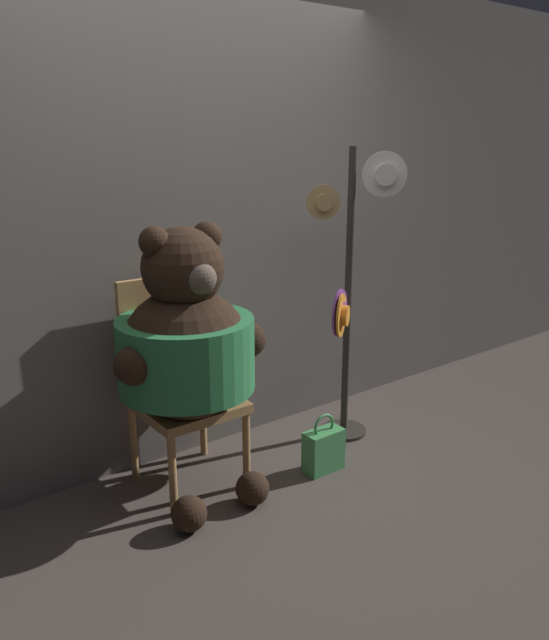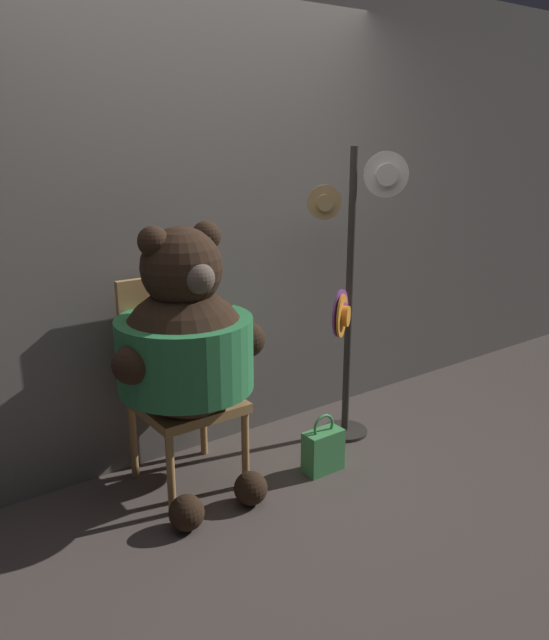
{
  "view_description": "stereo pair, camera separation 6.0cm",
  "coord_description": "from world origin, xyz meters",
  "views": [
    {
      "loc": [
        -1.65,
        -2.35,
        1.77
      ],
      "look_at": [
        0.28,
        0.21,
        0.83
      ],
      "focal_mm": 35.0,
      "sensor_mm": 36.0,
      "label": 1
    },
    {
      "loc": [
        -1.6,
        -2.39,
        1.77
      ],
      "look_at": [
        0.28,
        0.21,
        0.83
      ],
      "focal_mm": 35.0,
      "sensor_mm": 36.0,
      "label": 2
    }
  ],
  "objects": [
    {
      "name": "chair",
      "position": [
        -0.23,
        0.38,
        0.56
      ],
      "size": [
        0.49,
        0.5,
        1.08
      ],
      "color": "#B2844C",
      "rests_on": "ground_plane"
    },
    {
      "name": "handbag_on_ground",
      "position": [
        0.42,
        -0.05,
        0.13
      ],
      "size": [
        0.22,
        0.11,
        0.34
      ],
      "color": "#479E56",
      "rests_on": "ground_plane"
    },
    {
      "name": "ground_plane",
      "position": [
        0.0,
        0.0,
        0.0
      ],
      "size": [
        14.0,
        14.0,
        0.0
      ],
      "primitive_type": "plane",
      "color": "#4C423D"
    },
    {
      "name": "hat_display_rack",
      "position": [
        0.79,
        0.18,
        0.9
      ],
      "size": [
        0.52,
        0.34,
        1.73
      ],
      "color": "#332D28",
      "rests_on": "ground_plane"
    },
    {
      "name": "wall_back",
      "position": [
        0.0,
        0.65,
        1.35
      ],
      "size": [
        8.0,
        0.1,
        2.69
      ],
      "color": "#66605B",
      "rests_on": "ground_plane"
    },
    {
      "name": "teddy_bear",
      "position": [
        -0.26,
        0.2,
        0.8
      ],
      "size": [
        0.81,
        0.72,
        1.39
      ],
      "color": "black",
      "rests_on": "ground_plane"
    }
  ]
}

